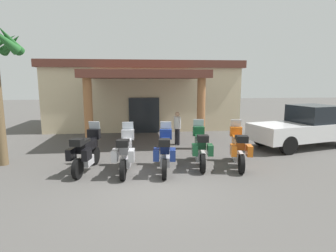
{
  "coord_description": "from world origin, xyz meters",
  "views": [
    {
      "loc": [
        -0.47,
        -7.68,
        3.06
      ],
      "look_at": [
        0.85,
        3.49,
        1.2
      ],
      "focal_mm": 29.04,
      "sensor_mm": 36.0,
      "label": 1
    }
  ],
  "objects_px": {
    "motorcycle_black": "(86,151)",
    "motorcycle_silver": "(126,152)",
    "motorcycle_green": "(200,147)",
    "pickup_truck_white": "(306,127)",
    "motorcycle_orange": "(238,148)",
    "pedestrian": "(177,126)",
    "motel_building": "(143,94)",
    "motorcycle_blue": "(165,152)"
  },
  "relations": [
    {
      "from": "motorcycle_black",
      "to": "motorcycle_silver",
      "type": "height_order",
      "value": "same"
    },
    {
      "from": "motorcycle_green",
      "to": "pickup_truck_white",
      "type": "xyz_separation_m",
      "value": [
        5.62,
        2.34,
        0.24
      ]
    },
    {
      "from": "motorcycle_silver",
      "to": "motorcycle_black",
      "type": "bearing_deg",
      "value": 82.87
    },
    {
      "from": "motorcycle_black",
      "to": "pickup_truck_white",
      "type": "xyz_separation_m",
      "value": [
        9.63,
        2.45,
        0.24
      ]
    },
    {
      "from": "motorcycle_orange",
      "to": "pedestrian",
      "type": "xyz_separation_m",
      "value": [
        -1.66,
        3.67,
        0.23
      ]
    },
    {
      "from": "motel_building",
      "to": "pickup_truck_white",
      "type": "distance_m",
      "value": 10.39
    },
    {
      "from": "motel_building",
      "to": "motorcycle_silver",
      "type": "bearing_deg",
      "value": -94.51
    },
    {
      "from": "motorcycle_silver",
      "to": "pedestrian",
      "type": "height_order",
      "value": "pedestrian"
    },
    {
      "from": "motel_building",
      "to": "pickup_truck_white",
      "type": "bearing_deg",
      "value": -43.42
    },
    {
      "from": "motorcycle_orange",
      "to": "motorcycle_blue",
      "type": "bearing_deg",
      "value": 107.01
    },
    {
      "from": "motel_building",
      "to": "motorcycle_blue",
      "type": "bearing_deg",
      "value": -86.8
    },
    {
      "from": "motel_building",
      "to": "pedestrian",
      "type": "distance_m",
      "value": 6.37
    },
    {
      "from": "motorcycle_orange",
      "to": "pickup_truck_white",
      "type": "distance_m",
      "value": 5.01
    },
    {
      "from": "motel_building",
      "to": "motorcycle_blue",
      "type": "height_order",
      "value": "motel_building"
    },
    {
      "from": "motorcycle_green",
      "to": "pickup_truck_white",
      "type": "bearing_deg",
      "value": -60.02
    },
    {
      "from": "pedestrian",
      "to": "pickup_truck_white",
      "type": "distance_m",
      "value": 6.05
    },
    {
      "from": "motorcycle_blue",
      "to": "pickup_truck_white",
      "type": "bearing_deg",
      "value": -60.2
    },
    {
      "from": "motel_building",
      "to": "motorcycle_blue",
      "type": "xyz_separation_m",
      "value": [
        0.46,
        -9.95,
        -1.5
      ]
    },
    {
      "from": "motorcycle_black",
      "to": "motorcycle_silver",
      "type": "distance_m",
      "value": 1.37
    },
    {
      "from": "motel_building",
      "to": "pedestrian",
      "type": "height_order",
      "value": "motel_building"
    },
    {
      "from": "motorcycle_black",
      "to": "motorcycle_orange",
      "type": "relative_size",
      "value": 1.0
    },
    {
      "from": "motorcycle_silver",
      "to": "motorcycle_orange",
      "type": "relative_size",
      "value": 1.01
    },
    {
      "from": "motorcycle_blue",
      "to": "motorcycle_green",
      "type": "relative_size",
      "value": 1.0
    },
    {
      "from": "motel_building",
      "to": "motorcycle_orange",
      "type": "bearing_deg",
      "value": -71.63
    },
    {
      "from": "motel_building",
      "to": "motorcycle_black",
      "type": "relative_size",
      "value": 5.64
    },
    {
      "from": "motel_building",
      "to": "motorcycle_green",
      "type": "xyz_separation_m",
      "value": [
        1.8,
        -9.5,
        -1.5
      ]
    },
    {
      "from": "motorcycle_silver",
      "to": "pickup_truck_white",
      "type": "xyz_separation_m",
      "value": [
        8.29,
        2.73,
        0.24
      ]
    },
    {
      "from": "motorcycle_black",
      "to": "motorcycle_orange",
      "type": "height_order",
      "value": "same"
    },
    {
      "from": "motorcycle_green",
      "to": "motorcycle_blue",
      "type": "bearing_deg",
      "value": 116.05
    },
    {
      "from": "motorcycle_blue",
      "to": "pickup_truck_white",
      "type": "relative_size",
      "value": 0.4
    },
    {
      "from": "motorcycle_black",
      "to": "motorcycle_silver",
      "type": "bearing_deg",
      "value": -89.72
    },
    {
      "from": "motel_building",
      "to": "pedestrian",
      "type": "bearing_deg",
      "value": -75.85
    },
    {
      "from": "pedestrian",
      "to": "motorcycle_orange",
      "type": "bearing_deg",
      "value": -91.43
    },
    {
      "from": "pedestrian",
      "to": "pickup_truck_white",
      "type": "bearing_deg",
      "value": -36.16
    },
    {
      "from": "motorcycle_silver",
      "to": "motorcycle_orange",
      "type": "xyz_separation_m",
      "value": [
        4.01,
        0.15,
        0.0
      ]
    },
    {
      "from": "motel_building",
      "to": "motorcycle_orange",
      "type": "distance_m",
      "value": 10.34
    },
    {
      "from": "motorcycle_black",
      "to": "motorcycle_blue",
      "type": "distance_m",
      "value": 2.69
    },
    {
      "from": "motorcycle_blue",
      "to": "motorcycle_orange",
      "type": "xyz_separation_m",
      "value": [
        2.67,
        0.21,
        0.0
      ]
    },
    {
      "from": "motorcycle_black",
      "to": "motorcycle_green",
      "type": "height_order",
      "value": "same"
    },
    {
      "from": "motorcycle_green",
      "to": "pickup_truck_white",
      "type": "height_order",
      "value": "pickup_truck_white"
    },
    {
      "from": "motel_building",
      "to": "motorcycle_blue",
      "type": "distance_m",
      "value": 10.07
    },
    {
      "from": "motorcycle_silver",
      "to": "motorcycle_blue",
      "type": "distance_m",
      "value": 1.34
    }
  ]
}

